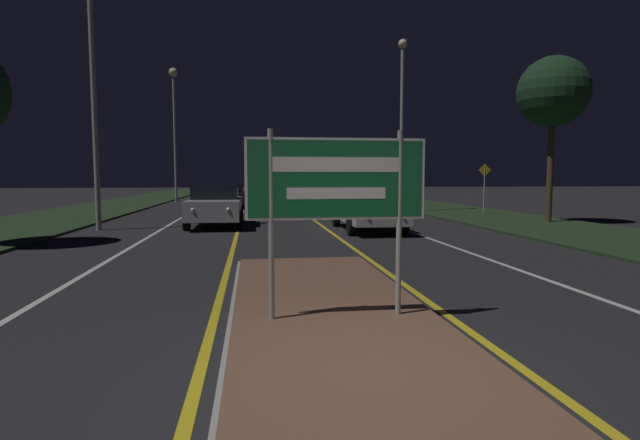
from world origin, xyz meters
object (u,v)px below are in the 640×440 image
at_px(streetlight_right_near, 402,109).
at_px(warning_sign, 484,184).
at_px(streetlight_left_near, 91,25).
at_px(car_receding_0, 368,208).
at_px(car_approaching_0, 216,204).
at_px(car_receding_2, 299,191).
at_px(streetlight_left_far, 174,110).
at_px(car_receding_1, 323,197).
at_px(highway_sign, 336,186).
at_px(car_approaching_1, 230,195).
at_px(car_receding_3, 294,188).

relative_size(streetlight_right_near, warning_sign, 3.65).
relative_size(streetlight_left_near, car_receding_0, 2.17).
xyz_separation_m(streetlight_right_near, car_approaching_0, (-8.85, -5.67, -4.42)).
distance_m(streetlight_left_near, car_receding_2, 22.01).
distance_m(streetlight_left_far, warning_sign, 22.66).
distance_m(streetlight_left_far, car_receding_1, 15.11).
distance_m(streetlight_right_near, car_receding_1, 6.23).
relative_size(highway_sign, car_approaching_0, 0.51).
bearing_deg(car_receding_0, highway_sign, -105.19).
xyz_separation_m(streetlight_right_near, car_approaching_1, (-8.83, 5.28, -4.49)).
xyz_separation_m(streetlight_left_far, streetlight_right_near, (12.97, -12.63, -1.37)).
bearing_deg(warning_sign, car_approaching_0, -163.98).
distance_m(car_receding_3, car_approaching_0, 28.31).
xyz_separation_m(car_receding_0, car_receding_1, (-0.10, 10.21, -0.03)).
bearing_deg(highway_sign, car_receding_2, 85.52).
height_order(streetlight_left_far, car_receding_1, streetlight_left_far).
bearing_deg(warning_sign, car_receding_3, 106.28).
xyz_separation_m(streetlight_left_near, car_receding_2, (8.74, 19.25, -6.13)).
bearing_deg(streetlight_left_far, car_approaching_0, -77.33).
relative_size(streetlight_left_far, streetlight_right_near, 1.10).
distance_m(highway_sign, streetlight_left_far, 32.21).
xyz_separation_m(streetlight_left_far, car_receding_1, (9.28, -10.38, -5.86)).
height_order(highway_sign, streetlight_left_far, streetlight_left_far).
distance_m(streetlight_left_far, streetlight_right_near, 18.15).
bearing_deg(car_receding_2, streetlight_left_near, -114.43).
bearing_deg(streetlight_left_far, car_receding_1, -48.18).
relative_size(streetlight_left_far, car_receding_0, 2.01).
height_order(car_approaching_1, warning_sign, warning_sign).
xyz_separation_m(car_receding_1, warning_sign, (7.13, -4.39, 0.77)).
xyz_separation_m(streetlight_left_far, car_receding_3, (9.32, 9.52, -5.84)).
distance_m(streetlight_left_near, car_approaching_1, 13.96).
xyz_separation_m(car_receding_1, car_receding_3, (0.04, 19.90, 0.02)).
bearing_deg(car_receding_0, streetlight_left_far, 114.51).
xyz_separation_m(car_receding_3, car_approaching_0, (-5.21, -27.82, 0.05)).
bearing_deg(streetlight_left_near, car_receding_1, 44.41).
relative_size(streetlight_left_far, car_approaching_1, 2.11).
bearing_deg(streetlight_left_near, car_receding_0, -8.21).
relative_size(car_receding_0, car_receding_3, 1.08).
bearing_deg(streetlight_right_near, car_approaching_1, 149.15).
xyz_separation_m(car_receding_1, car_approaching_1, (-5.15, 3.02, 0.00)).
relative_size(car_receding_3, warning_sign, 1.86).
distance_m(streetlight_right_near, car_receding_0, 9.81).
bearing_deg(warning_sign, streetlight_left_far, 138.03).
xyz_separation_m(car_receding_0, car_receding_2, (-0.43, 20.57, -0.02)).
bearing_deg(warning_sign, highway_sign, -121.13).
relative_size(highway_sign, car_receding_3, 0.53).
bearing_deg(car_receding_3, car_receding_0, -89.88).
relative_size(car_receding_1, car_receding_2, 1.03).
height_order(streetlight_left_near, car_receding_2, streetlight_left_near).
bearing_deg(car_receding_3, highway_sign, -93.95).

